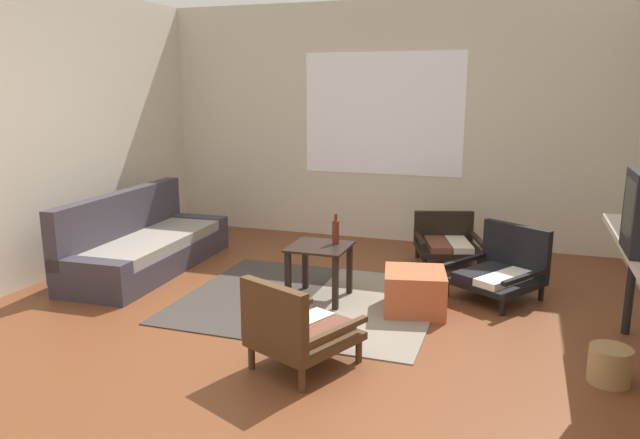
% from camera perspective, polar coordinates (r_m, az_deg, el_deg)
% --- Properties ---
extents(ground_plane, '(7.80, 7.80, 0.00)m').
position_cam_1_polar(ground_plane, '(4.37, -3.46, -11.17)').
color(ground_plane, brown).
extents(far_wall_with_window, '(5.60, 0.13, 2.70)m').
position_cam_1_polar(far_wall_with_window, '(6.94, 6.11, 9.16)').
color(far_wall_with_window, beige).
rests_on(far_wall_with_window, ground).
extents(side_wall_left, '(0.12, 6.60, 2.70)m').
position_cam_1_polar(side_wall_left, '(5.80, -27.73, 7.13)').
color(side_wall_left, beige).
rests_on(side_wall_left, ground).
extents(area_rug, '(2.08, 1.83, 0.01)m').
position_cam_1_polar(area_rug, '(5.05, -1.03, -7.72)').
color(area_rug, '#38332D').
rests_on(area_rug, ground).
extents(couch, '(0.81, 2.02, 0.76)m').
position_cam_1_polar(couch, '(6.10, -16.51, -2.45)').
color(couch, '#38333D').
rests_on(couch, ground).
extents(coffee_table, '(0.49, 0.49, 0.47)m').
position_cam_1_polar(coffee_table, '(4.97, -0.04, -3.79)').
color(coffee_table, black).
rests_on(coffee_table, ground).
extents(armchair_by_window, '(0.76, 0.75, 0.50)m').
position_cam_1_polar(armchair_by_window, '(6.18, 12.02, -2.01)').
color(armchair_by_window, black).
rests_on(armchair_by_window, ground).
extents(armchair_striped_foreground, '(0.73, 0.78, 0.61)m').
position_cam_1_polar(armchair_striped_foreground, '(3.79, -2.29, -10.47)').
color(armchair_striped_foreground, '#472D19').
rests_on(armchair_striped_foreground, ground).
extents(armchair_corner, '(0.88, 0.88, 0.60)m').
position_cam_1_polar(armchair_corner, '(5.31, 16.97, -4.47)').
color(armchair_corner, black).
rests_on(armchair_corner, ground).
extents(ottoman_orange, '(0.56, 0.56, 0.34)m').
position_cam_1_polar(ottoman_orange, '(4.83, 9.05, -6.80)').
color(ottoman_orange, '#BC5633').
rests_on(ottoman_orange, ground).
extents(glass_bottle, '(0.06, 0.06, 0.26)m').
position_cam_1_polar(glass_bottle, '(4.97, 1.51, -1.15)').
color(glass_bottle, '#5B2319').
rests_on(glass_bottle, coffee_table).
extents(wicker_basket, '(0.25, 0.25, 0.23)m').
position_cam_1_polar(wicker_basket, '(4.10, 26.00, -12.41)').
color(wicker_basket, '#9E7A4C').
rests_on(wicker_basket, ground).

